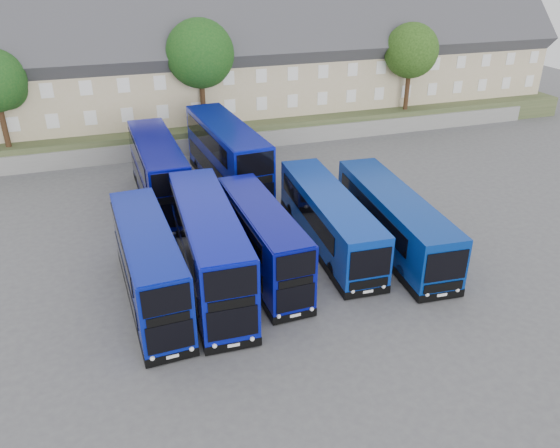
% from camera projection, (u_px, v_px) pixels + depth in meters
% --- Properties ---
extents(ground, '(120.00, 120.00, 0.00)m').
position_uv_depth(ground, '(270.00, 308.00, 27.39)').
color(ground, '#4E4E53').
rests_on(ground, ground).
extents(retaining_wall, '(70.00, 0.40, 1.50)m').
position_uv_depth(retaining_wall, '(186.00, 147.00, 47.37)').
color(retaining_wall, slate).
rests_on(retaining_wall, ground).
extents(earth_bank, '(80.00, 20.00, 2.00)m').
position_uv_depth(earth_bank, '(169.00, 115.00, 55.72)').
color(earth_bank, '#3C4B2A').
rests_on(earth_bank, ground).
extents(terrace_row, '(66.00, 10.40, 11.20)m').
position_uv_depth(terrace_row, '(234.00, 62.00, 51.53)').
color(terrace_row, tan).
rests_on(terrace_row, earth_bank).
extents(dd_front_left, '(2.82, 10.40, 4.09)m').
position_uv_depth(dd_front_left, '(149.00, 267.00, 27.06)').
color(dd_front_left, '#07178F').
rests_on(dd_front_left, ground).
extents(dd_front_mid, '(3.01, 11.43, 4.51)m').
position_uv_depth(dd_front_mid, '(209.00, 250.00, 28.20)').
color(dd_front_mid, '#081199').
rests_on(dd_front_mid, ground).
extents(dd_front_right, '(2.57, 9.96, 3.93)m').
position_uv_depth(dd_front_right, '(262.00, 242.00, 29.60)').
color(dd_front_right, '#060B80').
rests_on(dd_front_right, ground).
extents(dd_rear_left, '(2.90, 11.52, 4.55)m').
position_uv_depth(dd_rear_left, '(159.00, 174.00, 37.74)').
color(dd_rear_left, '#060A7E').
rests_on(dd_rear_left, ground).
extents(dd_rear_right, '(3.68, 12.49, 4.90)m').
position_uv_depth(dd_rear_right, '(227.00, 157.00, 40.18)').
color(dd_rear_right, '#071192').
rests_on(dd_rear_right, ground).
extents(coach_east_a, '(3.20, 12.25, 3.32)m').
position_uv_depth(coach_east_a, '(329.00, 220.00, 32.63)').
color(coach_east_a, '#082E9B').
rests_on(coach_east_a, ground).
extents(coach_east_b, '(3.54, 12.49, 3.37)m').
position_uv_depth(coach_east_b, '(393.00, 221.00, 32.46)').
color(coach_east_b, navy).
rests_on(coach_east_b, ground).
extents(tree_mid, '(5.76, 5.76, 9.18)m').
position_uv_depth(tree_mid, '(202.00, 56.00, 46.04)').
color(tree_mid, '#382314').
rests_on(tree_mid, earth_bank).
extents(tree_east, '(5.12, 5.12, 8.16)m').
position_uv_depth(tree_east, '(412.00, 53.00, 51.61)').
color(tree_east, '#382314').
rests_on(tree_east, earth_bank).
extents(tree_far, '(5.44, 5.44, 8.67)m').
position_uv_depth(tree_far, '(427.00, 36.00, 59.09)').
color(tree_far, '#382314').
rests_on(tree_far, earth_bank).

